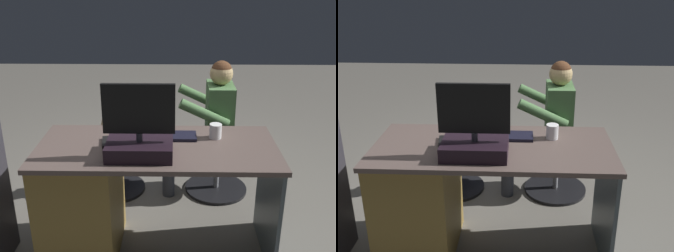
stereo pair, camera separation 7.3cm
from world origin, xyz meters
TOP-DOWN VIEW (x-y plane):
  - ground_plane at (0.00, 0.00)m, footprint 10.00×10.00m
  - desk at (0.38, 0.41)m, footprint 1.45×0.65m
  - monitor at (0.09, 0.54)m, footprint 0.40×0.26m
  - keyboard at (-0.03, 0.29)m, footprint 0.42×0.14m
  - computer_mouse at (0.27, 0.30)m, footprint 0.06×0.10m
  - cup at (-0.36, 0.29)m, footprint 0.08×0.08m
  - tv_remote at (0.31, 0.38)m, footprint 0.07×0.16m
  - office_chair_teddy at (0.38, -0.35)m, footprint 0.47×0.47m
  - teddy_bear at (0.38, -0.36)m, footprint 0.23×0.23m
  - visitor_chair at (-0.46, -0.36)m, footprint 0.51×0.51m
  - person at (-0.36, -0.36)m, footprint 0.55×0.47m

SIDE VIEW (x-z plane):
  - ground_plane at x=0.00m, z-range 0.00..0.00m
  - visitor_chair at x=-0.46m, z-range 0.02..0.46m
  - office_chair_teddy at x=0.38m, z-range 0.05..0.48m
  - desk at x=0.38m, z-range 0.03..0.78m
  - teddy_bear at x=0.38m, z-range 0.42..0.74m
  - person at x=-0.36m, z-range 0.09..1.19m
  - tv_remote at x=0.31m, z-range 0.75..0.77m
  - keyboard at x=-0.03m, z-range 0.75..0.77m
  - computer_mouse at x=0.27m, z-range 0.75..0.79m
  - cup at x=-0.36m, z-range 0.75..0.85m
  - monitor at x=0.09m, z-range 0.65..1.07m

